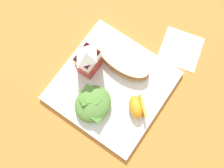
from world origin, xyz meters
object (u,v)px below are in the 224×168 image
at_px(orange_wedge_front, 137,107).
at_px(green_salad_pile, 93,104).
at_px(white_plate, 112,86).
at_px(milk_carton, 88,60).
at_px(paper_napkin, 181,49).
at_px(cheesy_pizza_bread, 122,59).

bearing_deg(orange_wedge_front, green_salad_pile, 120.36).
bearing_deg(white_plate, green_salad_pile, 172.96).
bearing_deg(milk_carton, paper_napkin, -41.97).
height_order(cheesy_pizza_bread, orange_wedge_front, orange_wedge_front).
bearing_deg(white_plate, orange_wedge_front, -100.43).
xyz_separation_m(cheesy_pizza_bread, paper_napkin, (0.13, -0.11, -0.03)).
bearing_deg(green_salad_pile, cheesy_pizza_bread, 2.79).
relative_size(milk_carton, paper_napkin, 1.00).
xyz_separation_m(green_salad_pile, orange_wedge_front, (0.06, -0.10, -0.00)).
relative_size(white_plate, paper_napkin, 2.55).
bearing_deg(orange_wedge_front, paper_napkin, -2.77).
xyz_separation_m(cheesy_pizza_bread, milk_carton, (-0.07, 0.06, 0.04)).
xyz_separation_m(orange_wedge_front, paper_napkin, (0.22, -0.01, -0.03)).
bearing_deg(white_plate, cheesy_pizza_bread, 12.72).
bearing_deg(white_plate, milk_carton, 85.77).
xyz_separation_m(white_plate, paper_napkin, (0.20, -0.10, -0.01)).
bearing_deg(milk_carton, cheesy_pizza_bread, -43.38).
relative_size(orange_wedge_front, paper_napkin, 0.62).
height_order(green_salad_pile, orange_wedge_front, green_salad_pile).
relative_size(milk_carton, orange_wedge_front, 1.61).
height_order(orange_wedge_front, paper_napkin, orange_wedge_front).
relative_size(cheesy_pizza_bread, paper_napkin, 1.58).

